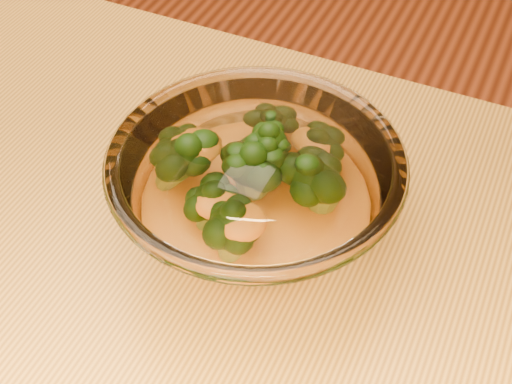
% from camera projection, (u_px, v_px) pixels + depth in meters
% --- Properties ---
extents(table, '(1.20, 0.80, 0.75)m').
position_uv_depth(table, '(112.00, 380.00, 0.63)').
color(table, '#BF8F39').
rests_on(table, ground).
extents(glass_bowl, '(0.24, 0.24, 0.10)m').
position_uv_depth(glass_bowl, '(256.00, 196.00, 0.58)').
color(glass_bowl, white).
rests_on(glass_bowl, table).
extents(cheese_sauce, '(0.14, 0.14, 0.04)m').
position_uv_depth(cheese_sauce, '(256.00, 215.00, 0.59)').
color(cheese_sauce, orange).
rests_on(cheese_sauce, glass_bowl).
extents(broccoli_heap, '(0.16, 0.15, 0.07)m').
position_uv_depth(broccoli_heap, '(250.00, 174.00, 0.57)').
color(broccoli_heap, black).
rests_on(broccoli_heap, cheese_sauce).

